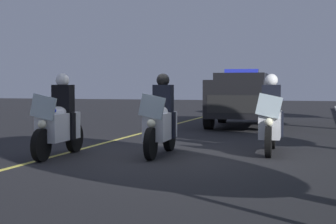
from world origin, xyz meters
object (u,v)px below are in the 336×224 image
at_px(police_motorcycle_lead_left, 59,123).
at_px(police_motorcycle_lead_right, 161,122).
at_px(police_suv, 241,97).
at_px(police_motorcycle_trailing, 271,121).

height_order(police_motorcycle_lead_left, police_motorcycle_lead_right, same).
distance_m(police_motorcycle_lead_right, police_suv, 8.11).
relative_size(police_motorcycle_lead_right, police_motorcycle_trailing, 1.00).
height_order(police_motorcycle_lead_left, police_motorcycle_trailing, same).
bearing_deg(police_motorcycle_trailing, police_motorcycle_lead_left, -65.83).
bearing_deg(police_suv, police_motorcycle_lead_right, -3.20).
xyz_separation_m(police_motorcycle_lead_right, police_suv, (-8.08, 0.45, 0.37)).
height_order(police_motorcycle_trailing, police_suv, police_suv).
distance_m(police_motorcycle_trailing, police_suv, 7.28).
bearing_deg(police_motorcycle_lead_right, police_suv, 176.80).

